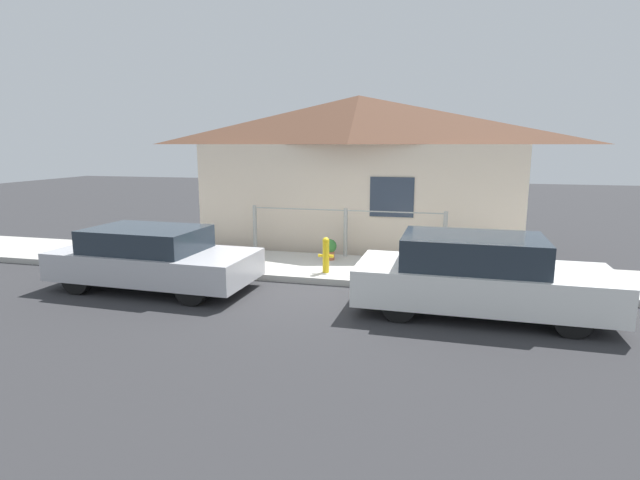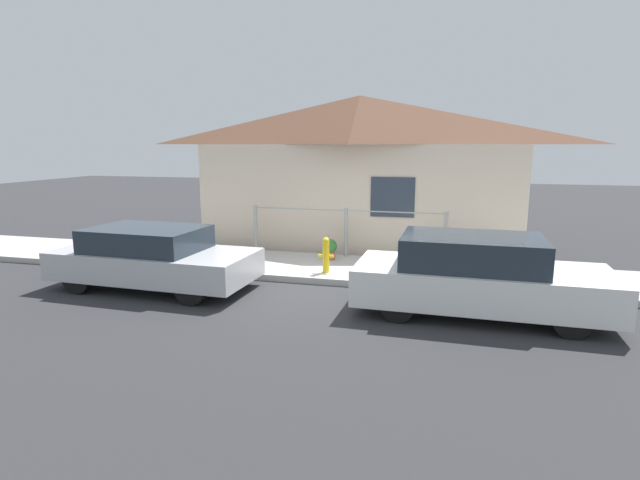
{
  "view_description": "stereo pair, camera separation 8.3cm",
  "coord_description": "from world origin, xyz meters",
  "px_view_note": "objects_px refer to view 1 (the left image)",
  "views": [
    {
      "loc": [
        2.39,
        -9.76,
        2.9
      ],
      "look_at": [
        -0.17,
        0.3,
        0.9
      ],
      "focal_mm": 28.0,
      "sensor_mm": 36.0,
      "label": 1
    },
    {
      "loc": [
        2.47,
        -9.74,
        2.9
      ],
      "look_at": [
        -0.17,
        0.3,
        0.9
      ],
      "focal_mm": 28.0,
      "sensor_mm": 36.0,
      "label": 2
    }
  ],
  "objects_px": {
    "fire_hydrant": "(326,254)",
    "potted_plant_near_hydrant": "(330,248)",
    "car_right": "(479,276)",
    "car_left": "(153,258)"
  },
  "relations": [
    {
      "from": "fire_hydrant",
      "to": "potted_plant_near_hydrant",
      "type": "height_order",
      "value": "fire_hydrant"
    },
    {
      "from": "car_left",
      "to": "potted_plant_near_hydrant",
      "type": "xyz_separation_m",
      "value": [
        3.03,
        2.79,
        -0.22
      ]
    },
    {
      "from": "car_left",
      "to": "car_right",
      "type": "height_order",
      "value": "car_right"
    },
    {
      "from": "car_left",
      "to": "potted_plant_near_hydrant",
      "type": "relative_size",
      "value": 8.1
    },
    {
      "from": "car_left",
      "to": "fire_hydrant",
      "type": "xyz_separation_m",
      "value": [
        3.23,
        1.58,
        -0.09
      ]
    },
    {
      "from": "car_right",
      "to": "fire_hydrant",
      "type": "height_order",
      "value": "car_right"
    },
    {
      "from": "fire_hydrant",
      "to": "potted_plant_near_hydrant",
      "type": "xyz_separation_m",
      "value": [
        -0.2,
        1.21,
        -0.13
      ]
    },
    {
      "from": "car_right",
      "to": "fire_hydrant",
      "type": "bearing_deg",
      "value": 153.85
    },
    {
      "from": "car_left",
      "to": "fire_hydrant",
      "type": "height_order",
      "value": "car_left"
    },
    {
      "from": "car_right",
      "to": "fire_hydrant",
      "type": "xyz_separation_m",
      "value": [
        -3.08,
        1.58,
        -0.13
      ]
    }
  ]
}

